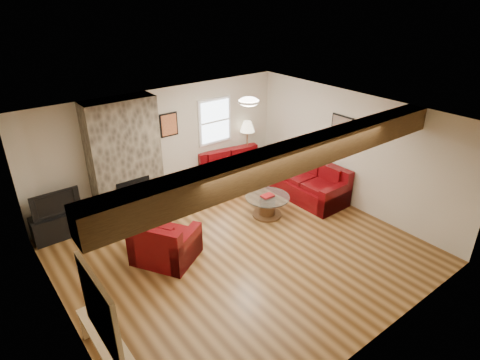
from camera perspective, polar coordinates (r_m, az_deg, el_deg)
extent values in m
plane|color=#573617|center=(7.51, 0.02, -10.06)|extent=(8.00, 8.00, 0.00)
plane|color=white|center=(6.37, 0.03, 8.44)|extent=(8.00, 8.00, 0.00)
plane|color=beige|center=(8.99, -10.81, 4.88)|extent=(8.00, 0.00, 8.00)
plane|color=beige|center=(5.30, 19.02, -12.43)|extent=(8.00, 0.00, 8.00)
plane|color=beige|center=(5.80, -24.50, -9.87)|extent=(0.00, 7.50, 7.50)
plane|color=beige|center=(8.85, 15.61, 4.00)|extent=(0.00, 7.50, 7.50)
cube|color=#33210F|center=(5.56, 7.96, 3.41)|extent=(6.00, 0.36, 0.38)
cube|color=#3A362D|center=(8.41, -16.02, 2.79)|extent=(1.40, 0.50, 2.50)
cube|color=black|center=(8.54, -14.71, -2.66)|extent=(0.70, 0.06, 0.90)
cube|color=#3A362D|center=(8.69, -14.27, -5.16)|extent=(1.00, 0.25, 0.08)
cylinder|color=#462716|center=(8.59, 3.85, -4.90)|extent=(0.62, 0.62, 0.04)
cylinder|color=#462716|center=(8.49, 3.88, -3.83)|extent=(0.33, 0.33, 0.41)
cylinder|color=silver|center=(8.38, 3.93, -2.42)|extent=(0.93, 0.93, 0.02)
cube|color=maroon|center=(8.36, 3.94, -2.26)|extent=(0.26, 0.19, 0.03)
cube|color=black|center=(8.53, -24.24, -5.84)|extent=(1.00, 0.40, 0.50)
imported|color=black|center=(8.29, -24.86, -2.88)|extent=(0.87, 0.11, 0.50)
cylinder|color=#A98146|center=(10.38, 0.99, 0.85)|extent=(0.26, 0.26, 0.03)
cylinder|color=#A98146|center=(10.12, 1.02, 4.08)|extent=(0.03, 0.03, 1.29)
cone|color=beige|center=(9.90, 1.05, 7.64)|extent=(0.37, 0.37, 0.26)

